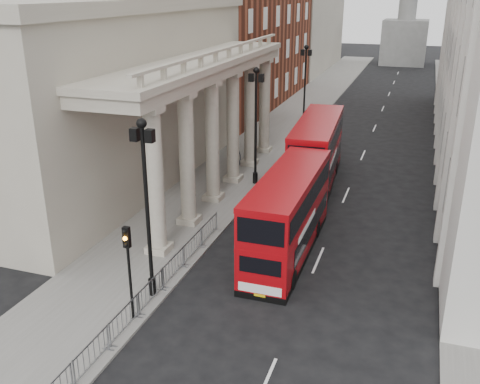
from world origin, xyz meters
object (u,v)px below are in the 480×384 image
(lamp_post_mid, at_px, (256,118))
(bus_near, at_px, (288,213))
(lamp_post_north, at_px, (305,83))
(pedestrian_b, at_px, (187,171))
(traffic_light, at_px, (128,256))
(bus_far, at_px, (316,151))
(pedestrian_a, at_px, (192,199))
(pedestrian_c, at_px, (236,155))
(lamp_post_south, at_px, (147,198))

(lamp_post_mid, xyz_separation_m, bus_near, (4.82, -9.69, -2.59))
(lamp_post_mid, xyz_separation_m, lamp_post_north, (0.00, 16.00, 0.00))
(bus_near, xyz_separation_m, pedestrian_b, (-9.53, 8.12, -1.30))
(lamp_post_mid, distance_m, pedestrian_b, 6.30)
(traffic_light, bearing_deg, lamp_post_north, 90.17)
(traffic_light, height_order, bus_near, bus_near)
(lamp_post_mid, height_order, bus_far, lamp_post_mid)
(bus_far, xyz_separation_m, pedestrian_b, (-8.81, -3.14, -1.46))
(pedestrian_a, bearing_deg, bus_near, -57.97)
(pedestrian_a, bearing_deg, lamp_post_mid, 38.04)
(bus_near, xyz_separation_m, pedestrian_a, (-7.06, 3.37, -1.40))
(pedestrian_a, bearing_deg, lamp_post_north, 51.82)
(lamp_post_mid, bearing_deg, bus_far, 20.93)
(pedestrian_c, bearing_deg, pedestrian_b, -112.31)
(pedestrian_c, bearing_deg, traffic_light, -82.10)
(traffic_light, xyz_separation_m, bus_far, (4.00, 19.59, -0.62))
(lamp_post_mid, distance_m, pedestrian_a, 7.80)
(bus_near, bearing_deg, lamp_post_south, -127.41)
(lamp_post_south, relative_size, pedestrian_b, 4.59)
(traffic_light, height_order, bus_far, bus_far)
(pedestrian_b, bearing_deg, pedestrian_c, -120.49)
(bus_near, bearing_deg, lamp_post_mid, 116.41)
(lamp_post_south, relative_size, pedestrian_c, 4.73)
(pedestrian_b, bearing_deg, traffic_light, 98.74)
(lamp_post_north, height_order, bus_near, lamp_post_north)
(pedestrian_b, bearing_deg, bus_near, 132.00)
(lamp_post_mid, bearing_deg, bus_near, -63.56)
(lamp_post_mid, relative_size, traffic_light, 1.93)
(lamp_post_south, height_order, pedestrian_c, lamp_post_south)
(pedestrian_b, xyz_separation_m, pedestrian_c, (2.08, 4.92, -0.03))
(pedestrian_b, bearing_deg, bus_far, -167.94)
(lamp_post_south, height_order, lamp_post_mid, same)
(pedestrian_a, bearing_deg, pedestrian_c, 59.85)
(lamp_post_mid, xyz_separation_m, traffic_light, (0.10, -18.02, -1.80))
(lamp_post_north, xyz_separation_m, bus_near, (4.82, -25.69, -2.59))
(pedestrian_a, bearing_deg, pedestrian_b, 85.02)
(lamp_post_mid, distance_m, lamp_post_north, 16.00)
(lamp_post_north, xyz_separation_m, bus_far, (4.10, -14.43, -2.42))
(bus_far, bearing_deg, lamp_post_mid, -162.72)
(pedestrian_b, height_order, pedestrian_c, pedestrian_b)
(pedestrian_c, bearing_deg, lamp_post_north, 78.90)
(lamp_post_north, distance_m, pedestrian_c, 13.50)
(bus_near, height_order, pedestrian_c, bus_near)
(traffic_light, xyz_separation_m, pedestrian_c, (-2.73, 21.37, -2.11))
(lamp_post_mid, relative_size, pedestrian_a, 5.18)
(lamp_post_mid, distance_m, bus_far, 5.01)
(traffic_light, distance_m, pedestrian_c, 21.64)
(bus_near, bearing_deg, lamp_post_north, 100.59)
(lamp_post_mid, height_order, pedestrian_b, lamp_post_mid)
(bus_far, height_order, pedestrian_c, bus_far)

